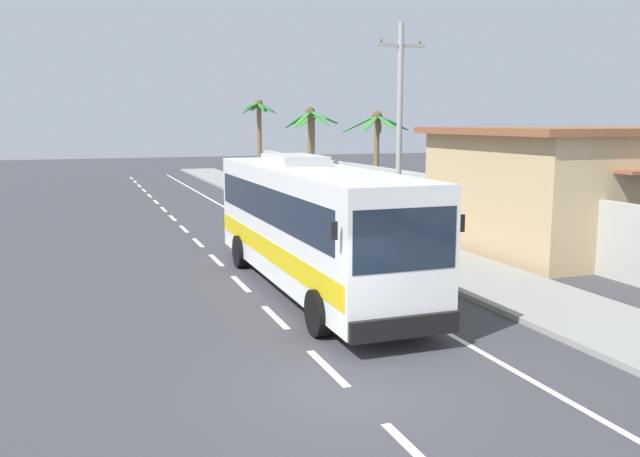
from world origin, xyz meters
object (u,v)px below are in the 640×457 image
object	(u,v)px
pedestrian_far_walk	(376,215)
palm_second	(377,137)
coach_bus_foreground	(310,221)
pedestrian_midwalk	(345,212)
motorcycle_beside_bus	(277,218)
palm_fourth	(310,136)
palm_third	(313,133)
utility_pole_mid	(399,124)
palm_nearest	(259,127)

from	to	relation	value
pedestrian_far_walk	palm_second	distance (m)	10.63
coach_bus_foreground	pedestrian_midwalk	world-z (taller)	coach_bus_foreground
coach_bus_foreground	motorcycle_beside_bus	world-z (taller)	coach_bus_foreground
palm_second	palm_fourth	size ratio (longest dim) A/B	0.95
coach_bus_foreground	pedestrian_midwalk	bearing A→B (deg)	61.34
palm_third	pedestrian_midwalk	bearing A→B (deg)	-105.03
motorcycle_beside_bus	pedestrian_far_walk	bearing A→B (deg)	-48.49
motorcycle_beside_bus	pedestrian_midwalk	xyz separation A→B (m)	(2.46, -1.59, 0.36)
coach_bus_foreground	utility_pole_mid	world-z (taller)	utility_pole_mid
palm_second	motorcycle_beside_bus	bearing A→B (deg)	-141.07
utility_pole_mid	palm_nearest	size ratio (longest dim) A/B	1.39
pedestrian_midwalk	palm_fourth	bearing A→B (deg)	-159.21
pedestrian_far_walk	palm_fourth	bearing A→B (deg)	-78.71
pedestrian_far_walk	palm_nearest	size ratio (longest dim) A/B	0.29
pedestrian_midwalk	pedestrian_far_walk	bearing A→B (deg)	49.97
palm_nearest	palm_third	bearing A→B (deg)	-72.75
palm_fourth	pedestrian_midwalk	bearing A→B (deg)	-102.47
utility_pole_mid	palm_second	bearing A→B (deg)	72.41
motorcycle_beside_bus	coach_bus_foreground	bearing A→B (deg)	-100.73
pedestrian_midwalk	utility_pole_mid	bearing A→B (deg)	136.07
coach_bus_foreground	motorcycle_beside_bus	bearing A→B (deg)	79.27
pedestrian_midwalk	palm_fourth	distance (m)	12.30
pedestrian_midwalk	palm_nearest	size ratio (longest dim) A/B	0.27
palm_nearest	palm_second	world-z (taller)	palm_nearest
pedestrian_midwalk	utility_pole_mid	xyz separation A→B (m)	(2.68, 0.61, 3.56)
motorcycle_beside_bus	palm_second	distance (m)	9.94
pedestrian_midwalk	palm_third	size ratio (longest dim) A/B	0.31
pedestrian_midwalk	utility_pole_mid	world-z (taller)	utility_pole_mid
pedestrian_far_walk	utility_pole_mid	world-z (taller)	utility_pole_mid
palm_second	palm_third	size ratio (longest dim) A/B	0.98
pedestrian_far_walk	utility_pole_mid	distance (m)	4.75
utility_pole_mid	palm_nearest	bearing A→B (deg)	90.57
motorcycle_beside_bus	palm_fourth	xyz separation A→B (m)	(5.04, 10.10, 3.17)
pedestrian_midwalk	palm_second	xyz separation A→B (m)	(4.87, 7.51, 2.83)
pedestrian_midwalk	pedestrian_far_walk	distance (m)	1.88
coach_bus_foreground	palm_nearest	world-z (taller)	palm_nearest
coach_bus_foreground	pedestrian_midwalk	size ratio (longest dim) A/B	6.97
pedestrian_midwalk	utility_pole_mid	distance (m)	4.50
pedestrian_midwalk	palm_third	distance (m)	17.20
motorcycle_beside_bus	palm_nearest	size ratio (longest dim) A/B	0.31
palm_nearest	utility_pole_mid	bearing A→B (deg)	-89.43
pedestrian_midwalk	pedestrian_far_walk	size ratio (longest dim) A/B	0.93
palm_second	palm_third	world-z (taller)	palm_third
coach_bus_foreground	palm_fourth	size ratio (longest dim) A/B	2.10
palm_second	palm_fourth	bearing A→B (deg)	118.62
palm_nearest	motorcycle_beside_bus	bearing A→B (deg)	-103.19
palm_nearest	palm_fourth	xyz separation A→B (m)	(0.12, -10.90, -0.48)
pedestrian_midwalk	palm_second	size ratio (longest dim) A/B	0.32
utility_pole_mid	palm_fourth	size ratio (longest dim) A/B	1.58
palm_fourth	pedestrian_far_walk	bearing A→B (deg)	-98.62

